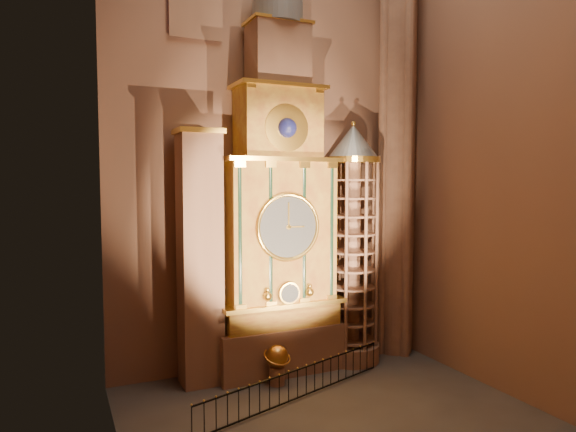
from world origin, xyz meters
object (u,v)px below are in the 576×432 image
stair_turret (352,246)px  celestial_globe (277,361)px  astronomical_clock (278,216)px  iron_railing (298,384)px  portrait_tower (200,257)px

stair_turret → celestial_globe: 6.10m
astronomical_clock → iron_railing: (-0.57, -3.09, -6.06)m
celestial_globe → iron_railing: 1.71m
stair_turret → astronomical_clock: bearing=175.7°
astronomical_clock → portrait_tower: bearing=179.7°
astronomical_clock → celestial_globe: bearing=-115.5°
portrait_tower → iron_railing: bearing=-47.7°
astronomical_clock → iron_railing: size_ratio=1.92×
portrait_tower → stair_turret: bearing=-2.3°
astronomical_clock → portrait_tower: 3.73m
portrait_tower → celestial_globe: bearing=-27.8°
iron_railing → astronomical_clock: bearing=79.6°
astronomical_clock → portrait_tower: astronomical_clock is taller
portrait_tower → iron_railing: size_ratio=1.17×
stair_turret → iron_railing: size_ratio=1.24×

